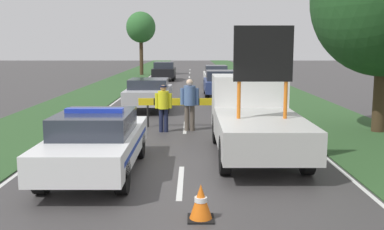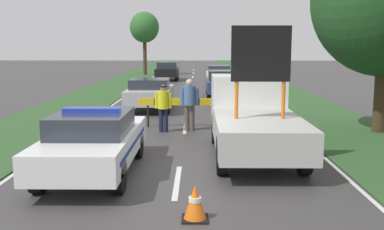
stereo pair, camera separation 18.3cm
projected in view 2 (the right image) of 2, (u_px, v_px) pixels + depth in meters
The scene contains 16 objects.
ground_plane at pixel (179, 172), 10.50m from camera, with size 160.00×160.00×0.00m, color #3D3A3A.
lane_markings at pixel (190, 93), 28.17m from camera, with size 7.68×67.02×0.01m.
grass_verge_left at pixel (107, 89), 30.33m from camera, with size 3.58×120.00×0.03m.
grass_verge_right at pixel (275, 89), 30.20m from camera, with size 3.58×120.00×0.03m.
police_car at pixel (94, 141), 10.34m from camera, with size 1.86×4.80×1.54m.
work_truck at pixel (253, 117), 12.15m from camera, with size 2.12×5.29×3.40m.
road_barrier at pixel (184, 103), 16.22m from camera, with size 3.31×0.08×1.05m.
police_officer at pixel (163, 104), 15.28m from camera, with size 0.58×0.37×1.62m.
pedestrian_civilian at pixel (190, 101), 15.49m from camera, with size 0.65×0.41×1.80m.
traffic_cone_near_police at pixel (195, 202), 7.60m from camera, with size 0.45×0.45×0.62m.
traffic_cone_centre_front at pixel (108, 115), 16.87m from camera, with size 0.52×0.52×0.72m.
queued_car_sedan_silver at pixel (150, 93), 20.63m from camera, with size 1.95×4.17×1.44m.
queued_car_hatch_blue at pixel (223, 83), 26.12m from camera, with size 1.89×4.27×1.51m.
queued_car_van_white at pixel (219, 75), 32.58m from camera, with size 1.72×4.56×1.53m.
queued_car_sedan_black at pixel (167, 71), 38.41m from camera, with size 1.86×4.01×1.56m.
roadside_tree_near_left at pixel (144, 28), 44.61m from camera, with size 2.91×2.91×6.28m.
Camera 2 is at (0.43, -10.17, 2.93)m, focal length 42.00 mm.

